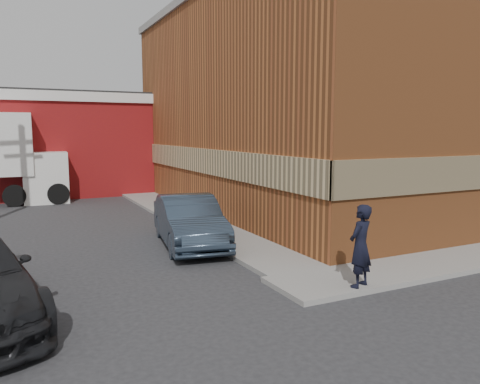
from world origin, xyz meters
name	(u,v)px	position (x,y,z in m)	size (l,w,h in m)	color
ground	(279,279)	(0.00, 0.00, 0.00)	(90.00, 90.00, 0.00)	#28282B
brick_building	(336,106)	(8.50, 9.00, 4.68)	(14.25, 18.25, 9.36)	#A6592A
sidewalk_west	(180,215)	(0.60, 9.00, 0.06)	(1.80, 18.00, 0.12)	gray
warehouse	(2,144)	(-6.00, 20.00, 2.81)	(16.30, 8.30, 5.60)	maroon
man	(360,246)	(1.12, -1.55, 1.03)	(0.67, 0.44, 1.83)	black
sedan	(189,221)	(-0.80, 4.03, 0.77)	(1.63, 4.68, 1.54)	#324153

